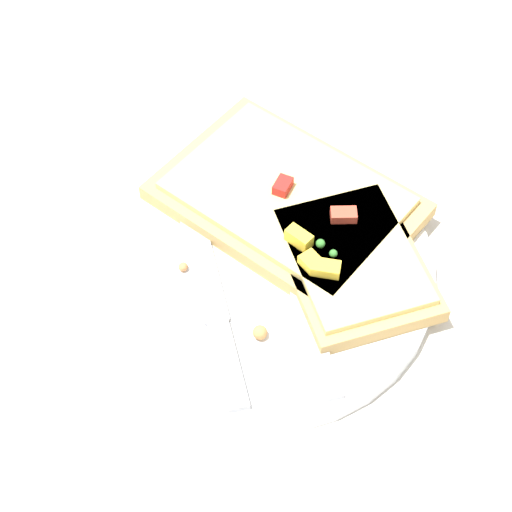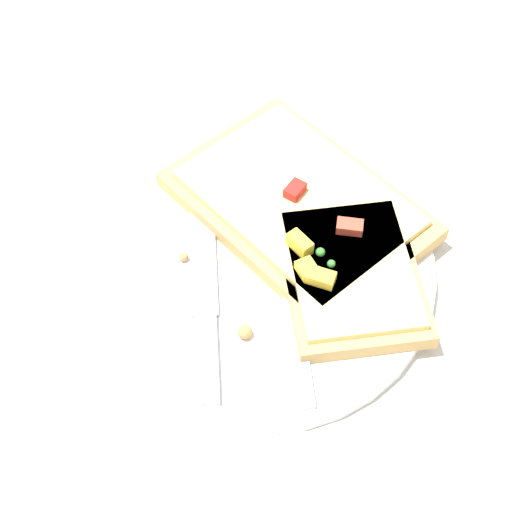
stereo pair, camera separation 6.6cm
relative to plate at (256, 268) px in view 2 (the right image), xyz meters
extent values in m
plane|color=beige|center=(0.00, 0.00, -0.01)|extent=(4.00, 4.00, 0.00)
cylinder|color=white|center=(0.00, 0.00, 0.00)|extent=(0.28, 0.28, 0.01)
cube|color=#B7B7BC|center=(0.00, 0.07, 0.01)|extent=(0.05, 0.12, 0.01)
cube|color=#B7B7BC|center=(-0.03, -0.01, 0.01)|extent=(0.04, 0.06, 0.01)
cube|color=#B7B7BC|center=(-0.06, -0.05, 0.01)|extent=(0.01, 0.03, 0.00)
cube|color=#B7B7BC|center=(-0.05, -0.05, 0.01)|extent=(0.01, 0.03, 0.00)
cube|color=#B7B7BC|center=(-0.04, -0.05, 0.01)|extent=(0.01, 0.03, 0.00)
cube|color=#B7B7BC|center=(-0.04, -0.05, 0.01)|extent=(0.01, 0.03, 0.00)
cube|color=#B7B7BC|center=(0.07, 0.06, 0.01)|extent=(0.04, 0.07, 0.01)
cube|color=#B7B7BC|center=(0.03, -0.03, 0.01)|extent=(0.06, 0.12, 0.00)
cube|color=tan|center=(-0.05, -0.03, 0.01)|extent=(0.19, 0.23, 0.01)
cube|color=#E5CC7A|center=(-0.05, -0.03, 0.02)|extent=(0.17, 0.20, 0.01)
cube|color=yellow|center=(-0.03, 0.01, 0.03)|extent=(0.02, 0.02, 0.01)
cube|color=red|center=(-0.05, -0.04, 0.03)|extent=(0.02, 0.02, 0.01)
cube|color=yellow|center=(-0.02, 0.04, 0.03)|extent=(0.01, 0.02, 0.01)
cube|color=tan|center=(-0.06, 0.05, 0.01)|extent=(0.14, 0.16, 0.01)
cube|color=#E5CC7A|center=(-0.06, 0.05, 0.02)|extent=(0.12, 0.14, 0.01)
cube|color=#D14733|center=(-0.07, 0.01, 0.03)|extent=(0.02, 0.02, 0.01)
sphere|color=#388433|center=(-0.04, 0.04, 0.03)|extent=(0.01, 0.01, 0.01)
cube|color=yellow|center=(-0.03, 0.05, 0.03)|extent=(0.02, 0.02, 0.01)
sphere|color=#388433|center=(-0.04, 0.03, 0.03)|extent=(0.01, 0.01, 0.01)
sphere|color=tan|center=(-0.02, -0.11, 0.01)|extent=(0.01, 0.01, 0.01)
sphere|color=tan|center=(0.05, -0.03, 0.01)|extent=(0.01, 0.01, 0.01)
sphere|color=tan|center=(-0.02, 0.02, 0.01)|extent=(0.01, 0.01, 0.01)
sphere|color=tan|center=(0.04, 0.06, 0.01)|extent=(0.01, 0.01, 0.01)
sphere|color=tan|center=(-0.02, 0.03, 0.01)|extent=(0.01, 0.01, 0.01)
camera|label=1|loc=(0.22, 0.32, 0.55)|focal=60.00mm
camera|label=2|loc=(0.17, 0.36, 0.55)|focal=60.00mm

